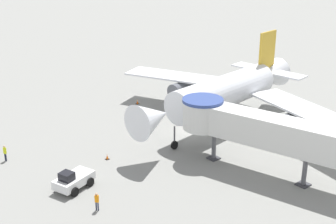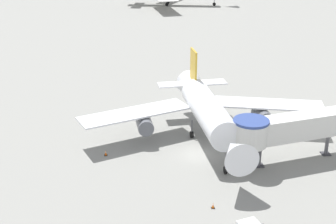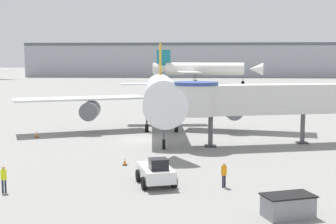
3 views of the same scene
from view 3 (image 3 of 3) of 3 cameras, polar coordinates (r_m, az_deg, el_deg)
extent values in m
plane|color=gray|center=(48.20, -3.17, -3.39)|extent=(800.00, 800.00, 0.00)
cylinder|color=silver|center=(50.62, -0.76, 2.15)|extent=(5.17, 15.85, 3.71)
cone|color=silver|center=(39.36, -0.40, 0.92)|extent=(4.08, 4.41, 3.71)
cone|color=silver|center=(59.68, -0.95, 2.81)|extent=(4.22, 5.89, 3.71)
cube|color=silver|center=(54.03, -10.60, 1.63)|extent=(15.03, 9.53, 0.22)
cube|color=silver|center=(54.40, 8.88, 1.69)|extent=(15.16, 7.11, 0.22)
cube|color=gold|center=(59.28, -0.95, 6.01)|extent=(0.55, 3.28, 4.82)
cube|color=silver|center=(59.92, -0.96, 3.45)|extent=(10.13, 3.23, 0.18)
cylinder|color=#565960|center=(53.01, -9.48, 0.18)|extent=(2.34, 3.46, 2.04)
cylinder|color=#565960|center=(53.34, 7.82, 0.25)|extent=(2.34, 3.46, 2.04)
cylinder|color=#4C4C51|center=(42.91, -0.52, -2.55)|extent=(0.18, 0.18, 2.13)
cylinder|color=black|center=(43.09, -0.51, -3.95)|extent=(0.34, 0.92, 0.90)
cylinder|color=#4C4C51|center=(52.85, -2.61, -0.85)|extent=(0.22, 0.22, 2.13)
cylinder|color=black|center=(52.99, -2.60, -1.99)|extent=(0.48, 0.93, 0.90)
cylinder|color=#4C4C51|center=(52.92, 1.00, -0.83)|extent=(0.22, 0.22, 2.13)
cylinder|color=black|center=(53.06, 1.00, -1.97)|extent=(0.48, 0.93, 0.90)
cube|color=silver|center=(46.58, 14.23, 1.58)|extent=(18.07, 6.89, 2.80)
cylinder|color=silver|center=(43.58, 3.43, 1.44)|extent=(3.90, 3.90, 2.80)
cylinder|color=navy|center=(43.47, 3.44, 3.48)|extent=(4.10, 4.10, 0.30)
cylinder|color=#56565B|center=(44.30, 5.21, -2.29)|extent=(0.44, 0.44, 3.03)
cube|color=#333338|center=(44.54, 5.19, -4.14)|extent=(1.10, 1.10, 0.12)
cylinder|color=#56565B|center=(47.68, 16.09, -1.89)|extent=(0.44, 0.44, 3.03)
cube|color=#333338|center=(47.91, 16.04, -3.62)|extent=(1.10, 1.10, 0.12)
cube|color=silver|center=(31.07, -1.50, -7.38)|extent=(2.91, 4.09, 0.79)
cube|color=black|center=(30.11, -1.17, -6.36)|extent=(1.40, 1.33, 0.71)
cylinder|color=black|center=(30.02, -2.91, -8.67)|extent=(0.53, 0.88, 0.82)
cylinder|color=black|center=(30.43, 0.72, -8.45)|extent=(0.53, 0.88, 0.82)
cylinder|color=black|center=(31.95, -3.61, -7.74)|extent=(0.53, 0.88, 0.82)
cylinder|color=black|center=(32.34, -0.20, -7.55)|extent=(0.53, 0.88, 0.82)
cube|color=gray|center=(25.74, 14.41, -11.10)|extent=(2.86, 2.21, 1.13)
cube|color=black|center=(25.57, 14.45, -9.80)|extent=(3.03, 2.34, 0.08)
cube|color=black|center=(36.86, -5.28, -6.45)|extent=(0.37, 0.37, 0.04)
cone|color=orange|center=(36.79, -5.28, -5.98)|extent=(0.25, 0.25, 0.58)
cylinder|color=white|center=(36.77, -5.28, -5.88)|extent=(0.14, 0.14, 0.07)
cube|color=black|center=(51.43, -15.70, -2.97)|extent=(0.41, 0.41, 0.04)
cone|color=orange|center=(51.37, -15.71, -2.60)|extent=(0.28, 0.28, 0.63)
cylinder|color=white|center=(51.36, -15.71, -2.52)|extent=(0.15, 0.15, 0.08)
cylinder|color=#1E2338|center=(30.64, 6.71, -8.41)|extent=(0.12, 0.12, 0.79)
cylinder|color=#1E2338|center=(30.75, 6.94, -8.37)|extent=(0.12, 0.12, 0.79)
cube|color=orange|center=(30.52, 6.84, -7.10)|extent=(0.36, 0.34, 0.63)
sphere|color=tan|center=(30.43, 6.85, -6.33)|extent=(0.21, 0.21, 0.21)
cylinder|color=#1E2338|center=(31.05, -19.51, -8.53)|extent=(0.12, 0.12, 0.82)
cylinder|color=#1E2338|center=(31.01, -19.20, -8.53)|extent=(0.12, 0.12, 0.82)
cube|color=#D1E019|center=(30.85, -19.41, -7.21)|extent=(0.35, 0.24, 0.65)
sphere|color=tan|center=(30.75, -19.44, -6.43)|extent=(0.22, 0.22, 0.22)
cylinder|color=white|center=(157.44, 4.49, 5.27)|extent=(26.43, 8.55, 4.13)
cone|color=white|center=(155.73, 10.70, 5.17)|extent=(5.18, 4.85, 4.13)
cone|color=white|center=(160.31, -0.66, 5.31)|extent=(6.81, 5.13, 4.13)
cube|color=white|center=(147.47, 2.51, 4.92)|extent=(8.29, 18.01, 0.22)
cube|color=white|center=(168.60, 3.89, 5.11)|extent=(13.32, 18.09, 0.22)
cube|color=#19707F|center=(160.20, -0.55, 6.64)|extent=(4.76, 1.06, 5.37)
cube|color=white|center=(160.37, -0.76, 5.57)|extent=(5.33, 12.20, 0.18)
cylinder|color=#4C4C51|center=(156.08, 9.12, 4.01)|extent=(0.18, 0.18, 2.37)
cylinder|color=black|center=(156.14, 9.11, 3.57)|extent=(1.13, 0.44, 1.10)
cylinder|color=#4C4C51|center=(156.24, 3.19, 4.08)|extent=(0.22, 0.22, 2.37)
cylinder|color=black|center=(156.30, 3.19, 3.64)|extent=(1.15, 0.58, 1.10)
cylinder|color=#4C4C51|center=(159.90, 3.43, 4.13)|extent=(0.22, 0.22, 2.37)
cylinder|color=black|center=(159.95, 3.42, 3.71)|extent=(1.15, 0.58, 1.10)
cube|color=#999EA8|center=(222.35, 5.78, 6.16)|extent=(173.34, 26.68, 14.31)
cube|color=#4C515B|center=(222.44, 5.80, 8.16)|extent=(173.34, 27.21, 1.20)
camera|label=1|loc=(35.58, 73.97, 23.21)|focal=50.00mm
camera|label=2|loc=(23.27, -111.43, 51.49)|focal=50.00mm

